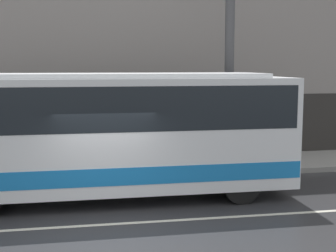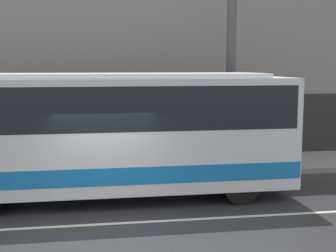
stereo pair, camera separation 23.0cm
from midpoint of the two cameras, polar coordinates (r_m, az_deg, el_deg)
ground_plane at (r=11.16m, az=-7.88°, el=-11.81°), size 60.00×60.00×0.00m
sidewalk at (r=16.45m, az=-8.74°, el=-5.21°), size 60.00×3.02×0.18m
building_facade at (r=17.74m, az=-9.21°, el=11.21°), size 60.00×0.35×10.08m
lane_stripe at (r=11.16m, az=-7.88°, el=-11.79°), size 54.00×0.14×0.01m
transit_bus at (r=12.79m, az=-8.81°, el=-0.40°), size 10.56×2.49×3.45m
utility_pole_near at (r=15.93m, az=7.04°, el=6.53°), size 0.32×0.32×6.50m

